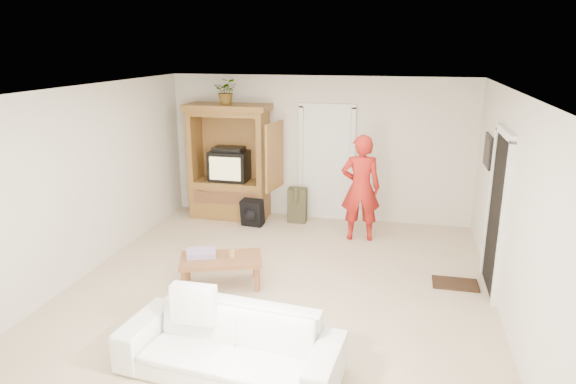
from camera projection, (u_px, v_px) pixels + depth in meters
name	position (u px, v px, depth m)	size (l,w,h in m)	color
floor	(279.00, 287.00, 6.86)	(6.00, 6.00, 0.00)	tan
ceiling	(278.00, 89.00, 6.14)	(6.00, 6.00, 0.00)	white
wall_back	(319.00, 149.00, 9.31)	(5.50, 5.50, 0.00)	silver
wall_front	(179.00, 306.00, 3.69)	(5.50, 5.50, 0.00)	silver
wall_left	(86.00, 181.00, 7.10)	(6.00, 6.00, 0.00)	silver
wall_right	(510.00, 208.00, 5.91)	(6.00, 6.00, 0.00)	silver
armoire	(231.00, 169.00, 9.44)	(1.82, 1.14, 2.10)	brown
door_back	(326.00, 164.00, 9.33)	(0.85, 0.05, 2.04)	white
doorway_right	(497.00, 215.00, 6.55)	(0.05, 0.90, 2.04)	black
framed_picture	(488.00, 151.00, 7.61)	(0.03, 0.60, 0.48)	black
doormat	(455.00, 284.00, 6.92)	(0.60, 0.40, 0.02)	#382316
plant	(227.00, 91.00, 9.03)	(0.41, 0.35, 0.45)	#4C7238
man	(361.00, 188.00, 8.32)	(0.64, 0.42, 1.76)	#AE1D17
sofa	(230.00, 344.00, 4.98)	(2.16, 0.84, 0.63)	white
coffee_table	(221.00, 261.00, 6.81)	(1.20, 0.90, 0.40)	brown
towel	(201.00, 253.00, 6.84)	(0.38, 0.28, 0.08)	#F652BD
candle	(232.00, 254.00, 6.79)	(0.08, 0.08, 0.10)	tan
backpack_black	(252.00, 213.00, 9.12)	(0.38, 0.22, 0.47)	black
backpack_olive	(297.00, 205.00, 9.31)	(0.33, 0.25, 0.63)	#47442B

